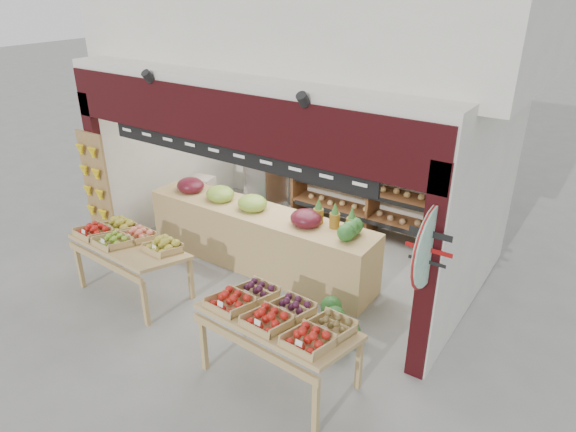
{
  "coord_description": "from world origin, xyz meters",
  "views": [
    {
      "loc": [
        4.14,
        -5.75,
        4.27
      ],
      "look_at": [
        0.36,
        -0.2,
        1.08
      ],
      "focal_mm": 32.0,
      "sensor_mm": 36.0,
      "label": 1
    }
  ],
  "objects_px": {
    "refrigerator": "(266,170)",
    "cardboard_stack": "(214,200)",
    "back_shelving": "(375,171)",
    "display_table_left": "(127,241)",
    "display_table_right": "(279,317)",
    "mid_counter": "(258,236)",
    "watermelon_pile": "(330,328)"
  },
  "relations": [
    {
      "from": "refrigerator",
      "to": "cardboard_stack",
      "type": "height_order",
      "value": "refrigerator"
    },
    {
      "from": "back_shelving",
      "to": "display_table_left",
      "type": "relative_size",
      "value": 1.87
    },
    {
      "from": "refrigerator",
      "to": "cardboard_stack",
      "type": "distance_m",
      "value": 1.17
    },
    {
      "from": "back_shelving",
      "to": "display_table_left",
      "type": "bearing_deg",
      "value": -120.0
    },
    {
      "from": "cardboard_stack",
      "to": "display_table_right",
      "type": "xyz_separation_m",
      "value": [
        3.67,
        -3.0,
        0.59
      ]
    },
    {
      "from": "back_shelving",
      "to": "display_table_left",
      "type": "height_order",
      "value": "back_shelving"
    },
    {
      "from": "refrigerator",
      "to": "mid_counter",
      "type": "bearing_deg",
      "value": -46.83
    },
    {
      "from": "cardboard_stack",
      "to": "display_table_left",
      "type": "relative_size",
      "value": 0.63
    },
    {
      "from": "display_table_left",
      "to": "display_table_right",
      "type": "height_order",
      "value": "display_table_right"
    },
    {
      "from": "mid_counter",
      "to": "refrigerator",
      "type": "bearing_deg",
      "value": 123.31
    },
    {
      "from": "cardboard_stack",
      "to": "display_table_left",
      "type": "bearing_deg",
      "value": -73.4
    },
    {
      "from": "watermelon_pile",
      "to": "refrigerator",
      "type": "bearing_deg",
      "value": 137.49
    },
    {
      "from": "display_table_right",
      "to": "mid_counter",
      "type": "bearing_deg",
      "value": 132.69
    },
    {
      "from": "display_table_right",
      "to": "display_table_left",
      "type": "bearing_deg",
      "value": 174.2
    },
    {
      "from": "back_shelving",
      "to": "display_table_right",
      "type": "height_order",
      "value": "back_shelving"
    },
    {
      "from": "watermelon_pile",
      "to": "display_table_right",
      "type": "bearing_deg",
      "value": -99.71
    },
    {
      "from": "display_table_left",
      "to": "display_table_right",
      "type": "relative_size",
      "value": 0.96
    },
    {
      "from": "refrigerator",
      "to": "watermelon_pile",
      "type": "xyz_separation_m",
      "value": [
        3.13,
        -2.87,
        -0.6
      ]
    },
    {
      "from": "mid_counter",
      "to": "display_table_right",
      "type": "xyz_separation_m",
      "value": [
        1.74,
        -1.88,
        0.32
      ]
    },
    {
      "from": "refrigerator",
      "to": "display_table_left",
      "type": "bearing_deg",
      "value": -78.38
    },
    {
      "from": "display_table_right",
      "to": "watermelon_pile",
      "type": "xyz_separation_m",
      "value": [
        0.15,
        0.9,
        -0.65
      ]
    },
    {
      "from": "mid_counter",
      "to": "watermelon_pile",
      "type": "bearing_deg",
      "value": -27.55
    },
    {
      "from": "back_shelving",
      "to": "refrigerator",
      "type": "relative_size",
      "value": 1.97
    },
    {
      "from": "mid_counter",
      "to": "display_table_right",
      "type": "relative_size",
      "value": 2.2
    },
    {
      "from": "back_shelving",
      "to": "mid_counter",
      "type": "xyz_separation_m",
      "value": [
        -0.98,
        -2.06,
        -0.66
      ]
    },
    {
      "from": "back_shelving",
      "to": "cardboard_stack",
      "type": "distance_m",
      "value": 3.2
    },
    {
      "from": "cardboard_stack",
      "to": "mid_counter",
      "type": "distance_m",
      "value": 2.25
    },
    {
      "from": "back_shelving",
      "to": "watermelon_pile",
      "type": "bearing_deg",
      "value": -73.38
    },
    {
      "from": "cardboard_stack",
      "to": "mid_counter",
      "type": "bearing_deg",
      "value": -29.91
    },
    {
      "from": "refrigerator",
      "to": "display_table_left",
      "type": "distance_m",
      "value": 3.47
    },
    {
      "from": "refrigerator",
      "to": "display_table_right",
      "type": "xyz_separation_m",
      "value": [
        2.97,
        -3.76,
        0.05
      ]
    },
    {
      "from": "back_shelving",
      "to": "display_table_right",
      "type": "xyz_separation_m",
      "value": [
        0.76,
        -3.95,
        -0.34
      ]
    }
  ]
}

